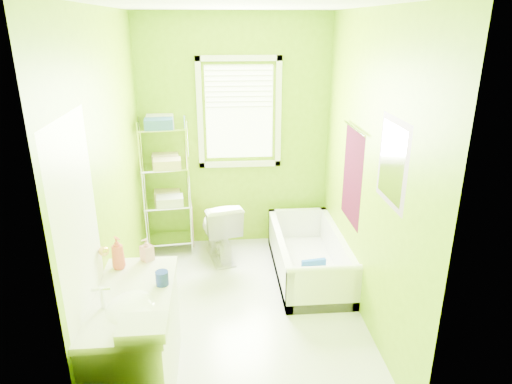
{
  "coord_description": "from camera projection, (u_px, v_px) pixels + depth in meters",
  "views": [
    {
      "loc": [
        -0.19,
        -3.55,
        2.48
      ],
      "look_at": [
        0.13,
        0.25,
        1.06
      ],
      "focal_mm": 32.0,
      "sensor_mm": 36.0,
      "label": 1
    }
  ],
  "objects": [
    {
      "name": "ground",
      "position": [
        244.0,
        310.0,
        4.2
      ],
      "size": [
        2.9,
        2.9,
        0.0
      ],
      "primitive_type": "plane",
      "color": "silver",
      "rests_on": "ground"
    },
    {
      "name": "room_envelope",
      "position": [
        242.0,
        146.0,
        3.66
      ],
      "size": [
        2.14,
        2.94,
        2.62
      ],
      "color": "#71A107",
      "rests_on": "ground"
    },
    {
      "name": "window",
      "position": [
        239.0,
        107.0,
        4.97
      ],
      "size": [
        0.92,
        0.05,
        1.22
      ],
      "color": "white",
      "rests_on": "ground"
    },
    {
      "name": "door",
      "position": [
        86.0,
        276.0,
        2.83
      ],
      "size": [
        0.09,
        0.8,
        2.0
      ],
      "color": "white",
      "rests_on": "ground"
    },
    {
      "name": "right_wall_decor",
      "position": [
        366.0,
        171.0,
        3.8
      ],
      "size": [
        0.04,
        1.48,
        1.17
      ],
      "color": "#3A0618",
      "rests_on": "ground"
    },
    {
      "name": "bathtub",
      "position": [
        309.0,
        262.0,
        4.73
      ],
      "size": [
        0.68,
        1.45,
        0.47
      ],
      "color": "white",
      "rests_on": "ground"
    },
    {
      "name": "toilet",
      "position": [
        219.0,
        229.0,
        5.02
      ],
      "size": [
        0.54,
        0.75,
        0.7
      ],
      "primitive_type": "imported",
      "rotation": [
        0.0,
        0.0,
        3.37
      ],
      "color": "white",
      "rests_on": "ground"
    },
    {
      "name": "vanity",
      "position": [
        136.0,
        341.0,
        3.14
      ],
      "size": [
        0.55,
        1.05,
        1.03
      ],
      "color": "silver",
      "rests_on": "ground"
    },
    {
      "name": "wire_shelf_unit",
      "position": [
        167.0,
        172.0,
        4.98
      ],
      "size": [
        0.55,
        0.44,
        1.56
      ],
      "color": "silver",
      "rests_on": "ground"
    }
  ]
}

